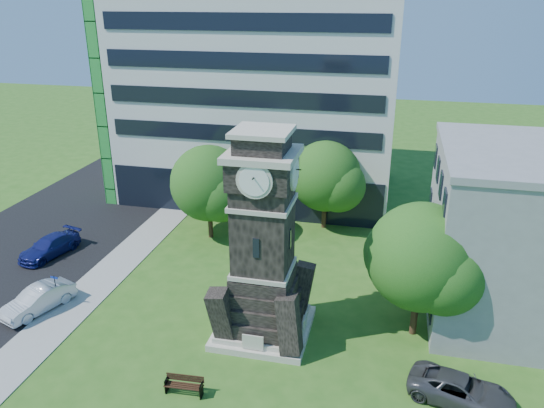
% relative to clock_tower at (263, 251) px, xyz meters
% --- Properties ---
extents(ground, '(160.00, 160.00, 0.00)m').
position_rel_clock_tower_xyz_m(ground, '(-3.00, -2.00, -5.28)').
color(ground, '#2D5D1A').
rests_on(ground, ground).
extents(sidewalk, '(3.00, 70.00, 0.06)m').
position_rel_clock_tower_xyz_m(sidewalk, '(-12.50, 3.00, -5.25)').
color(sidewalk, gray).
rests_on(sidewalk, ground).
extents(clock_tower, '(5.40, 5.40, 12.22)m').
position_rel_clock_tower_xyz_m(clock_tower, '(0.00, 0.00, 0.00)').
color(clock_tower, beige).
rests_on(clock_tower, ground).
extents(office_tall, '(26.20, 15.11, 28.60)m').
position_rel_clock_tower_xyz_m(office_tall, '(-6.20, 23.84, 8.94)').
color(office_tall, silver).
rests_on(office_tall, ground).
extents(car_street_mid, '(3.10, 4.96, 1.54)m').
position_rel_clock_tower_xyz_m(car_street_mid, '(-14.32, -1.12, -4.51)').
color(car_street_mid, '#B3B6BB').
rests_on(car_street_mid, ground).
extents(car_street_north, '(3.22, 5.39, 1.46)m').
position_rel_clock_tower_xyz_m(car_street_north, '(-18.28, 5.78, -4.55)').
color(car_street_north, navy).
rests_on(car_street_north, ground).
extents(car_east_lot, '(5.50, 3.65, 1.40)m').
position_rel_clock_tower_xyz_m(car_east_lot, '(10.80, -3.55, -4.58)').
color(car_east_lot, '#424246').
rests_on(car_east_lot, ground).
extents(park_bench, '(1.95, 0.52, 1.01)m').
position_rel_clock_tower_xyz_m(park_bench, '(-2.58, -6.03, -4.75)').
color(park_bench, black).
rests_on(park_bench, ground).
extents(street_sign, '(0.53, 0.05, 2.21)m').
position_rel_clock_tower_xyz_m(street_sign, '(-13.45, -0.42, -3.90)').
color(street_sign, black).
rests_on(street_sign, ground).
extents(tree_nw, '(6.69, 6.08, 7.73)m').
position_rel_clock_tower_xyz_m(tree_nw, '(-7.32, 11.72, -0.78)').
color(tree_nw, '#332114').
rests_on(tree_nw, ground).
extents(tree_nc, '(5.35, 4.87, 6.23)m').
position_rel_clock_tower_xyz_m(tree_nc, '(-5.50, 17.60, -1.64)').
color(tree_nc, '#332114').
rests_on(tree_nc, ground).
extents(tree_ne, '(6.47, 5.88, 7.56)m').
position_rel_clock_tower_xyz_m(tree_ne, '(1.44, 15.78, -0.85)').
color(tree_ne, '#332114').
rests_on(tree_ne, ground).
extents(tree_east, '(6.76, 6.15, 8.12)m').
position_rel_clock_tower_xyz_m(tree_east, '(8.70, 1.80, -0.44)').
color(tree_east, '#332114').
rests_on(tree_east, ground).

